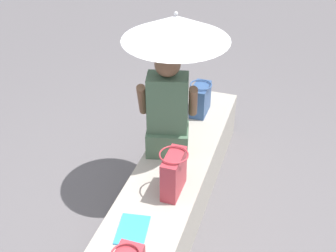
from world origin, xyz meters
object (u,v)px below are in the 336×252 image
at_px(person_seated, 168,111).
at_px(tote_bag_canvas, 201,99).
at_px(handbag_black, 174,173).
at_px(magazine, 133,230).
at_px(parasol, 176,28).

xyz_separation_m(person_seated, tote_bag_canvas, (0.67, -0.11, -0.24)).
height_order(person_seated, handbag_black, person_seated).
xyz_separation_m(handbag_black, magazine, (-0.46, 0.14, -0.17)).
height_order(handbag_black, tote_bag_canvas, handbag_black).
distance_m(tote_bag_canvas, magazine, 1.61).
distance_m(handbag_black, tote_bag_canvas, 1.14).
bearing_deg(person_seated, parasol, -25.30).
relative_size(parasol, tote_bag_canvas, 3.86).
relative_size(person_seated, parasol, 0.76).
relative_size(parasol, handbag_black, 3.39).
distance_m(person_seated, tote_bag_canvas, 0.71).
relative_size(tote_bag_canvas, magazine, 1.09).
distance_m(handbag_black, magazine, 0.51).
distance_m(parasol, handbag_black, 1.06).
height_order(person_seated, tote_bag_canvas, person_seated).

